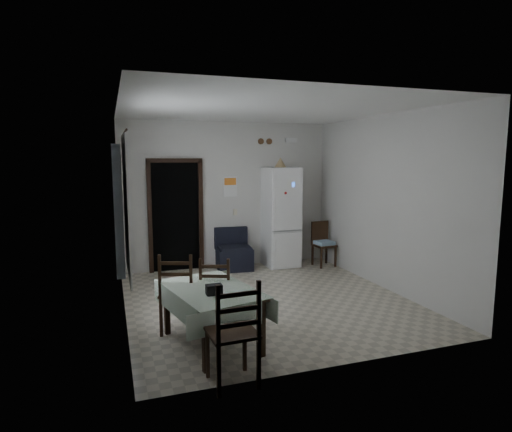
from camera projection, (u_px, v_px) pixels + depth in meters
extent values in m
plane|color=#B8AE96|center=(266.00, 300.00, 6.65)|extent=(4.50, 4.50, 0.00)
cube|color=black|center=(174.00, 216.00, 8.48)|extent=(0.90, 0.45, 2.10)
cube|color=black|center=(150.00, 218.00, 8.09)|extent=(0.08, 0.10, 2.18)
cube|color=black|center=(201.00, 216.00, 8.41)|extent=(0.08, 0.10, 2.18)
cube|color=black|center=(174.00, 160.00, 8.10)|extent=(1.06, 0.10, 0.08)
cube|color=silver|center=(117.00, 207.00, 5.56)|extent=(0.10, 1.20, 1.60)
cube|color=silver|center=(126.00, 207.00, 5.60)|extent=(0.02, 1.45, 1.85)
cylinder|color=black|center=(124.00, 133.00, 5.47)|extent=(0.02, 1.60, 0.02)
cube|color=white|center=(230.00, 186.00, 8.55)|extent=(0.28, 0.02, 0.40)
cube|color=orange|center=(230.00, 182.00, 8.53)|extent=(0.24, 0.01, 0.14)
cube|color=beige|center=(235.00, 212.00, 8.65)|extent=(0.08, 0.02, 0.12)
cylinder|color=brown|center=(261.00, 141.00, 8.63)|extent=(0.12, 0.03, 0.12)
cylinder|color=brown|center=(269.00, 141.00, 8.69)|extent=(0.12, 0.03, 0.12)
cube|color=white|center=(291.00, 140.00, 8.81)|extent=(0.25, 0.07, 0.09)
cone|color=tan|center=(280.00, 162.00, 8.50)|extent=(0.25, 0.25, 0.19)
cube|color=black|center=(214.00, 290.00, 4.73)|extent=(0.18, 0.11, 0.11)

